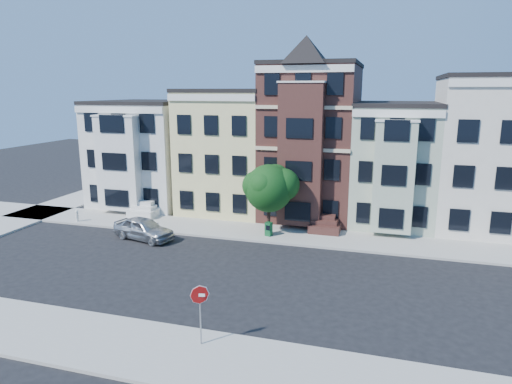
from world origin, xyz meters
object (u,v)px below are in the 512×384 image
(newspaper_box, at_px, (269,229))
(stop_sign, at_px, (200,311))
(street_tree, at_px, (269,192))
(parked_car, at_px, (144,229))
(fire_hydrant, at_px, (77,217))

(newspaper_box, height_order, stop_sign, stop_sign)
(street_tree, relative_size, stop_sign, 2.16)
(street_tree, height_order, parked_car, street_tree)
(newspaper_box, bearing_deg, street_tree, 120.34)
(parked_car, bearing_deg, street_tree, -54.41)
(fire_hydrant, xyz_separation_m, stop_sign, (16.28, -13.59, 1.07))
(fire_hydrant, bearing_deg, stop_sign, -39.87)
(newspaper_box, relative_size, fire_hydrant, 1.35)
(newspaper_box, bearing_deg, fire_hydrant, -162.06)
(fire_hydrant, bearing_deg, street_tree, 4.56)
(newspaper_box, xyz_separation_m, fire_hydrant, (-15.29, -0.77, -0.13))
(newspaper_box, height_order, fire_hydrant, newspaper_box)
(parked_car, height_order, stop_sign, stop_sign)
(fire_hydrant, bearing_deg, newspaper_box, 2.87)
(newspaper_box, xyz_separation_m, stop_sign, (0.99, -14.36, 0.94))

